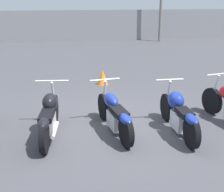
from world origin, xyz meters
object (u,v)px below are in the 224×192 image
motorcycle_slot_1 (49,116)px  motorcycle_slot_3 (179,113)px  motorcycle_slot_2 (115,114)px  traffic_cone_far (103,77)px

motorcycle_slot_1 → motorcycle_slot_3: 2.52m
motorcycle_slot_2 → motorcycle_slot_1: bearing=170.1°
motorcycle_slot_2 → motorcycle_slot_3: bearing=-19.4°
motorcycle_slot_2 → motorcycle_slot_3: 1.26m
motorcycle_slot_1 → traffic_cone_far: (1.48, 3.51, -0.19)m
motorcycle_slot_2 → traffic_cone_far: (0.22, 3.52, -0.17)m
motorcycle_slot_2 → motorcycle_slot_3: motorcycle_slot_3 is taller
motorcycle_slot_3 → traffic_cone_far: 3.89m
motorcycle_slot_1 → traffic_cone_far: bearing=73.3°
traffic_cone_far → motorcycle_slot_2: bearing=-93.6°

